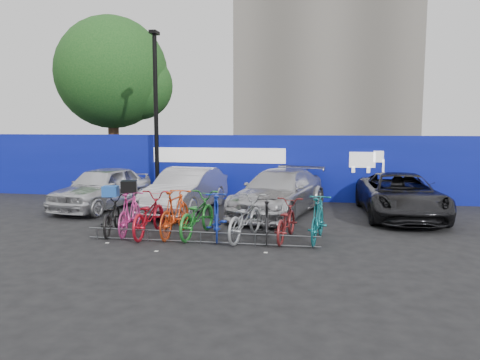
% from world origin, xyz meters
% --- Properties ---
extents(ground, '(100.00, 100.00, 0.00)m').
position_xyz_m(ground, '(0.00, 0.00, 0.00)').
color(ground, black).
rests_on(ground, ground).
extents(hoarding, '(22.00, 0.18, 2.40)m').
position_xyz_m(hoarding, '(0.01, 6.00, 1.20)').
color(hoarding, '#0A1790').
rests_on(hoarding, ground).
extents(tree, '(5.40, 5.20, 7.80)m').
position_xyz_m(tree, '(-6.77, 10.06, 5.07)').
color(tree, '#382314').
rests_on(tree, ground).
extents(lamppost, '(0.25, 0.50, 6.11)m').
position_xyz_m(lamppost, '(-3.20, 5.40, 3.27)').
color(lamppost, black).
rests_on(lamppost, ground).
extents(bike_rack, '(5.60, 0.03, 0.30)m').
position_xyz_m(bike_rack, '(-0.00, -0.60, 0.16)').
color(bike_rack, '#595B60').
rests_on(bike_rack, ground).
extents(car_0, '(2.36, 4.35, 1.41)m').
position_xyz_m(car_0, '(-4.38, 3.35, 0.70)').
color(car_0, silver).
rests_on(car_0, ground).
extents(car_1, '(1.92, 4.35, 1.39)m').
position_xyz_m(car_1, '(-1.48, 3.31, 0.70)').
color(car_1, '#B7B7BC').
rests_on(car_1, ground).
extents(car_2, '(3.17, 5.13, 1.39)m').
position_xyz_m(car_2, '(1.49, 3.35, 0.69)').
color(car_2, '#B6B6BB').
rests_on(car_2, ground).
extents(car_3, '(2.39, 4.83, 1.32)m').
position_xyz_m(car_3, '(5.14, 3.57, 0.66)').
color(car_3, black).
rests_on(car_3, ground).
extents(bike_0, '(1.05, 1.93, 0.96)m').
position_xyz_m(bike_0, '(-2.54, 0.07, 0.48)').
color(bike_0, black).
rests_on(bike_0, ground).
extents(bike_1, '(0.69, 1.86, 1.09)m').
position_xyz_m(bike_1, '(-2.03, 0.06, 0.54)').
color(bike_1, '#C93486').
rests_on(bike_1, ground).
extents(bike_2, '(0.71, 2.04, 1.07)m').
position_xyz_m(bike_2, '(-1.50, -0.01, 0.54)').
color(bike_2, '#AB0F1E').
rests_on(bike_2, ground).
extents(bike_3, '(0.68, 1.99, 1.18)m').
position_xyz_m(bike_3, '(-0.82, 0.04, 0.59)').
color(bike_3, red).
rests_on(bike_3, ground).
extents(bike_4, '(0.99, 2.15, 1.09)m').
position_xyz_m(bike_4, '(-0.28, 0.14, 0.54)').
color(bike_4, '#217E28').
rests_on(bike_4, ground).
extents(bike_5, '(0.95, 1.94, 1.12)m').
position_xyz_m(bike_5, '(0.24, 0.01, 0.56)').
color(bike_5, '#142DA2').
rests_on(bike_5, ground).
extents(bike_6, '(1.13, 2.13, 1.06)m').
position_xyz_m(bike_6, '(0.96, 0.02, 0.53)').
color(bike_6, '#929699').
rests_on(bike_6, ground).
extents(bike_7, '(0.67, 1.75, 1.02)m').
position_xyz_m(bike_7, '(1.49, 0.01, 0.51)').
color(bike_7, black).
rests_on(bike_7, ground).
extents(bike_8, '(0.88, 1.91, 0.97)m').
position_xyz_m(bike_8, '(1.95, 0.11, 0.48)').
color(bike_8, maroon).
rests_on(bike_8, ground).
extents(bike_9, '(0.77, 1.90, 1.11)m').
position_xyz_m(bike_9, '(2.71, 0.08, 0.55)').
color(bike_9, '#115E66').
rests_on(bike_9, ground).
extents(cargo_crate, '(0.41, 0.33, 0.27)m').
position_xyz_m(cargo_crate, '(-2.54, 0.07, 1.09)').
color(cargo_crate, '#1F52B2').
rests_on(cargo_crate, bike_0).
extents(cargo_topcase, '(0.48, 0.46, 0.29)m').
position_xyz_m(cargo_topcase, '(-2.03, 0.06, 1.23)').
color(cargo_topcase, black).
rests_on(cargo_topcase, bike_1).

